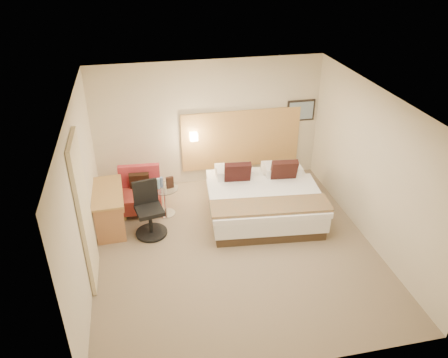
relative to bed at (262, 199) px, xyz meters
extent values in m
cube|color=#7B6A53|center=(-0.77, -0.96, -0.34)|extent=(4.80, 5.00, 0.02)
cube|color=silver|center=(-0.77, -0.96, 2.38)|extent=(4.80, 5.00, 0.02)
cube|color=beige|center=(-0.77, 1.55, 1.02)|extent=(4.80, 0.02, 2.70)
cube|color=beige|center=(-0.77, -3.47, 1.02)|extent=(4.80, 0.02, 2.70)
cube|color=beige|center=(-3.18, -0.96, 1.02)|extent=(0.02, 5.00, 2.70)
cube|color=beige|center=(1.64, -0.96, 1.02)|extent=(0.02, 5.00, 2.70)
cube|color=#BD8949|center=(-0.07, 1.51, 0.62)|extent=(2.60, 0.04, 1.30)
cube|color=black|center=(1.25, 1.52, 1.17)|extent=(0.62, 0.03, 0.47)
cube|color=gray|center=(1.25, 1.50, 1.17)|extent=(0.54, 0.01, 0.39)
cylinder|color=silver|center=(-1.12, 1.46, 0.82)|extent=(0.02, 0.12, 0.02)
cube|color=#FFEDC6|center=(-1.12, 1.40, 0.82)|extent=(0.15, 0.15, 0.15)
cube|color=beige|center=(-3.13, -1.21, 0.89)|extent=(0.06, 0.90, 2.42)
cylinder|color=#89BAD3|center=(-1.96, 0.37, 0.36)|extent=(0.08, 0.08, 0.21)
cylinder|color=#7A92BD|center=(-1.90, 0.41, 0.36)|extent=(0.08, 0.08, 0.21)
cube|color=#321C14|center=(-1.75, 0.35, 0.37)|extent=(0.15, 0.08, 0.23)
cube|color=#3C2D1E|center=(0.00, 0.00, -0.24)|extent=(2.16, 2.16, 0.18)
cube|color=white|center=(0.00, 0.00, 0.00)|extent=(2.23, 2.23, 0.31)
cube|color=white|center=(-0.03, -0.29, 0.21)|extent=(2.24, 1.67, 0.10)
cube|color=white|center=(-0.42, 0.80, 0.25)|extent=(0.75, 0.46, 0.18)
cube|color=white|center=(0.56, 0.70, 0.25)|extent=(0.75, 0.46, 0.18)
cube|color=white|center=(-0.44, 0.53, 0.35)|extent=(0.75, 0.46, 0.18)
cube|color=white|center=(0.54, 0.44, 0.35)|extent=(0.75, 0.46, 0.18)
cube|color=black|center=(-0.43, 0.32, 0.43)|extent=(0.54, 0.32, 0.52)
cube|color=black|center=(0.48, 0.24, 0.43)|extent=(0.54, 0.32, 0.52)
cube|color=orange|center=(-0.07, -0.70, 0.28)|extent=(2.19, 0.77, 0.05)
cube|color=#9C8249|center=(-2.67, 0.33, -0.28)|extent=(0.09, 0.09, 0.10)
cube|color=#AB7050|center=(-2.02, 0.29, -0.28)|extent=(0.09, 0.09, 0.10)
cube|color=tan|center=(-2.63, 0.90, -0.28)|extent=(0.09, 0.09, 0.10)
cube|color=#986747|center=(-1.98, 0.86, -0.28)|extent=(0.09, 0.09, 0.10)
cube|color=#A0342B|center=(-2.32, 0.60, -0.08)|extent=(0.86, 0.76, 0.31)
cube|color=#A62C35|center=(-2.31, 0.89, 0.30)|extent=(0.82, 0.17, 0.46)
cube|color=black|center=(-2.31, 0.78, 0.22)|extent=(0.40, 0.22, 0.40)
cylinder|color=silver|center=(-1.86, 0.36, -0.32)|extent=(0.43, 0.43, 0.02)
cylinder|color=white|center=(-1.86, 0.36, -0.04)|extent=(0.05, 0.05, 0.55)
cylinder|color=silver|center=(-1.86, 0.36, 0.25)|extent=(0.63, 0.63, 0.01)
cube|color=#A57A40|center=(-2.91, 0.18, 0.40)|extent=(0.61, 1.23, 0.04)
cube|color=#A46B40|center=(-2.88, -0.38, 0.02)|extent=(0.50, 0.06, 0.71)
cube|color=tan|center=(-2.93, 0.74, 0.02)|extent=(0.50, 0.06, 0.71)
cube|color=#C17B4B|center=(-2.86, 0.18, 0.32)|extent=(0.50, 1.14, 0.10)
cylinder|color=black|center=(-2.18, -0.25, -0.30)|extent=(0.67, 0.67, 0.04)
cylinder|color=black|center=(-2.18, -0.25, -0.06)|extent=(0.08, 0.08, 0.44)
cube|color=black|center=(-2.18, -0.25, 0.19)|extent=(0.54, 0.54, 0.08)
cube|color=black|center=(-2.22, -0.05, 0.46)|extent=(0.45, 0.14, 0.46)
camera|label=1|loc=(-2.20, -6.90, 4.50)|focal=35.00mm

